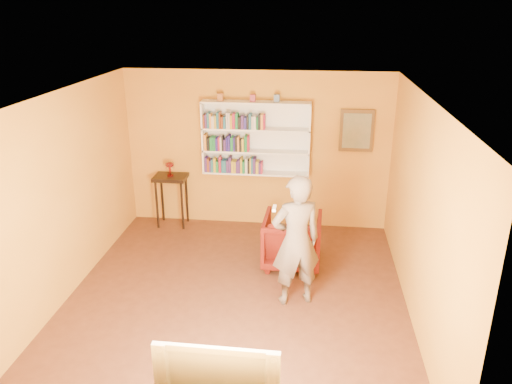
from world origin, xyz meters
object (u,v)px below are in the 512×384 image
at_px(person, 296,241).
at_px(television, 219,369).
at_px(bookshelf, 256,138).
at_px(console_table, 171,184).
at_px(armchair, 292,240).
at_px(ruby_lustre, 170,166).

distance_m(person, television, 2.37).
xyz_separation_m(bookshelf, console_table, (-1.48, -0.16, -0.83)).
bearing_deg(console_table, television, -69.51).
xyz_separation_m(bookshelf, armchair, (0.69, -1.36, -1.20)).
bearing_deg(person, ruby_lustre, -64.57).
height_order(console_table, ruby_lustre, ruby_lustre).
relative_size(person, television, 1.64).
bearing_deg(television, armchair, 82.25).
bearing_deg(ruby_lustre, television, -69.51).
xyz_separation_m(ruby_lustre, armchair, (2.17, -1.20, -0.70)).
xyz_separation_m(ruby_lustre, person, (2.25, -2.21, -0.21)).
bearing_deg(ruby_lustre, person, -44.39).
distance_m(ruby_lustre, television, 4.82).
xyz_separation_m(console_table, armchair, (2.17, -1.20, -0.36)).
relative_size(bookshelf, console_table, 1.96).
bearing_deg(television, bookshelf, 93.20).
height_order(ruby_lustre, person, person).
relative_size(bookshelf, ruby_lustre, 7.32).
xyz_separation_m(bookshelf, person, (0.78, -2.37, -0.71)).
bearing_deg(bookshelf, armchair, -62.96).
relative_size(bookshelf, armchair, 2.08).
bearing_deg(person, console_table, -64.57).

